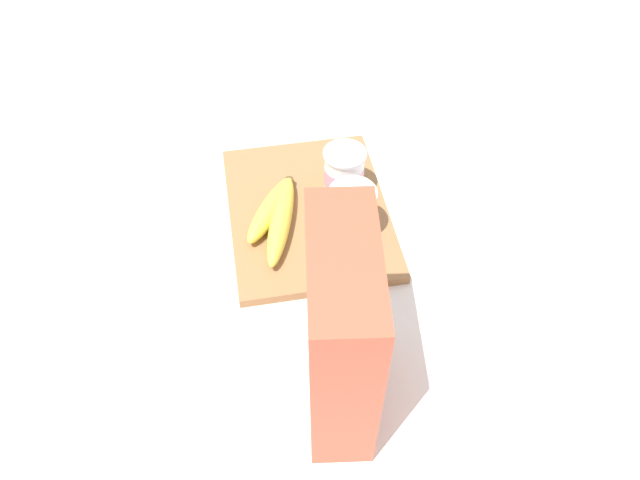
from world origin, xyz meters
name	(u,v)px	position (x,y,z in m)	size (l,w,h in m)	color
ground_plane	(308,215)	(0.00, 0.00, 0.00)	(2.40, 2.40, 0.00)	silver
cutting_board	(308,212)	(0.00, 0.00, 0.01)	(0.33, 0.26, 0.02)	olive
cereal_box	(341,335)	(0.32, -0.01, 0.14)	(0.18, 0.07, 0.29)	#D85138
yogurt_cup_front	(344,173)	(-0.03, 0.06, 0.06)	(0.07, 0.07, 0.09)	white
yogurt_cup_back	(352,213)	(0.06, 0.06, 0.06)	(0.07, 0.07, 0.09)	white
banana_bunch	(276,215)	(0.02, -0.05, 0.03)	(0.19, 0.11, 0.04)	yellow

